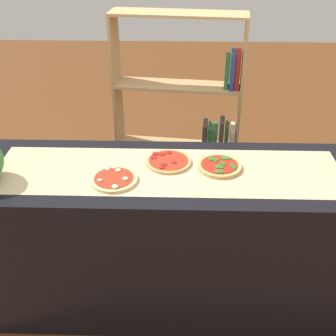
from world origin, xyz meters
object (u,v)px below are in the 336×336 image
object	(u,v)px
bookshelf	(192,125)
pizza_pepperoni_1	(168,161)
pizza_spinach_2	(219,166)
pizza_mushroom_0	(114,179)

from	to	relation	value
bookshelf	pizza_pepperoni_1	bearing A→B (deg)	-99.56
pizza_spinach_2	bookshelf	distance (m)	1.00
pizza_spinach_2	bookshelf	xyz separation A→B (m)	(-0.12, 0.96, -0.23)
pizza_mushroom_0	pizza_spinach_2	bearing A→B (deg)	14.50
pizza_mushroom_0	pizza_spinach_2	xyz separation A→B (m)	(0.54, 0.14, 0.00)
pizza_mushroom_0	pizza_spinach_2	distance (m)	0.56
pizza_mushroom_0	bookshelf	distance (m)	1.20
pizza_spinach_2	pizza_mushroom_0	bearing A→B (deg)	-165.50
pizza_mushroom_0	pizza_spinach_2	size ratio (longest dim) A/B	1.02
pizza_mushroom_0	bookshelf	xyz separation A→B (m)	(0.42, 1.10, -0.23)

